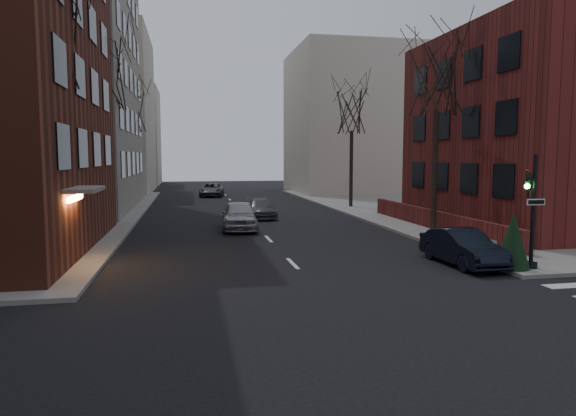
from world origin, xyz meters
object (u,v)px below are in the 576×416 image
object	(u,v)px
car_lane_gray	(261,208)
streetlamp_far	(140,155)
traffic_signal	(531,219)
tree_left_c	(129,111)
parked_sedan	(462,247)
tree_left_a	(50,38)
sandwich_board	(490,250)
tree_left_b	(102,76)
streetlamp_near	(105,154)
car_lane_far	(212,190)
evergreen_shrub	(513,240)
tree_right_b	(352,112)
tree_right_a	(437,79)
car_lane_silver	(239,215)

from	to	relation	value
car_lane_gray	streetlamp_far	bearing A→B (deg)	121.22
traffic_signal	tree_left_c	size ratio (longest dim) A/B	0.41
parked_sedan	car_lane_gray	distance (m)	17.24
tree_left_a	sandwich_board	world-z (taller)	tree_left_a
car_lane_gray	sandwich_board	size ratio (longest dim) A/B	5.42
tree_left_b	streetlamp_near	distance (m)	6.18
streetlamp_far	car_lane_gray	size ratio (longest dim) A/B	1.45
traffic_signal	parked_sedan	distance (m)	2.61
tree_left_a	car_lane_far	xyz separation A→B (m)	(7.30, 32.33, -7.79)
traffic_signal	car_lane_far	world-z (taller)	traffic_signal
car_lane_gray	tree_left_a	bearing A→B (deg)	-126.52
tree_left_c	parked_sedan	bearing A→B (deg)	-63.04
streetlamp_far	evergreen_shrub	world-z (taller)	streetlamp_far
tree_left_b	tree_right_b	bearing A→B (deg)	18.82
tree_left_b	sandwich_board	world-z (taller)	tree_left_b
tree_right_a	streetlamp_near	world-z (taller)	tree_right_a
car_lane_far	streetlamp_near	bearing A→B (deg)	-98.19
tree_right_b	sandwich_board	world-z (taller)	tree_right_b
streetlamp_near	evergreen_shrub	world-z (taller)	streetlamp_near
traffic_signal	tree_left_b	bearing A→B (deg)	134.54
tree_right_a	evergreen_shrub	size ratio (longest dim) A/B	4.88
tree_left_a	car_lane_silver	size ratio (longest dim) A/B	2.17
tree_left_c	car_lane_silver	world-z (taller)	tree_left_c
tree_right_b	streetlamp_far	xyz separation A→B (m)	(-17.00, 10.00, -3.35)
tree_left_b	parked_sedan	bearing A→B (deg)	-45.92
traffic_signal	sandwich_board	distance (m)	2.07
tree_right_a	parked_sedan	bearing A→B (deg)	-109.15
traffic_signal	car_lane_gray	xyz separation A→B (m)	(-7.09, 17.90, -1.28)
tree_left_a	tree_right_b	world-z (taller)	tree_left_a
tree_left_b	car_lane_silver	bearing A→B (deg)	-29.79
car_lane_far	evergreen_shrub	size ratio (longest dim) A/B	2.47
tree_left_b	parked_sedan	world-z (taller)	tree_left_b
tree_left_b	car_lane_gray	bearing A→B (deg)	5.31
tree_right_a	tree_left_b	bearing A→B (deg)	155.56
tree_left_a	tree_right_a	distance (m)	18.05
traffic_signal	evergreen_shrub	bearing A→B (deg)	173.68
tree_left_a	tree_left_c	bearing A→B (deg)	90.00
car_lane_silver	parked_sedan	bearing A→B (deg)	-52.58
evergreen_shrub	tree_right_b	bearing A→B (deg)	86.26
streetlamp_far	parked_sedan	size ratio (longest dim) A/B	1.53
streetlamp_far	car_lane_silver	size ratio (longest dim) A/B	1.33
car_lane_gray	evergreen_shrub	xyz separation A→B (m)	(6.45, -17.83, 0.52)
tree_right_b	streetlamp_far	distance (m)	20.01
car_lane_far	tree_left_c	bearing A→B (deg)	-131.87
streetlamp_near	car_lane_gray	size ratio (longest dim) A/B	1.45
tree_right_a	car_lane_gray	distance (m)	14.04
streetlamp_near	car_lane_far	size ratio (longest dim) A/B	1.27
streetlamp_near	car_lane_silver	size ratio (longest dim) A/B	1.33
car_lane_gray	tree_right_b	bearing A→B (deg)	32.99
tree_left_c	streetlamp_near	xyz separation A→B (m)	(0.60, -18.00, -3.79)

